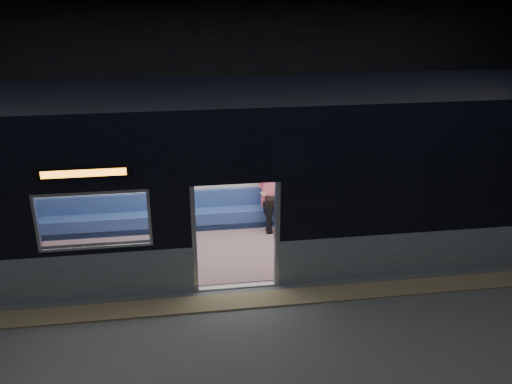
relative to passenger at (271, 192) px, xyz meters
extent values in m
cube|color=#47494C|center=(-1.07, -3.55, -0.84)|extent=(24.00, 14.00, 0.01)
cube|color=black|center=(-1.07, -3.55, 4.15)|extent=(24.00, 14.00, 0.04)
cube|color=black|center=(-1.07, 3.43, 1.67)|extent=(24.00, 0.04, 5.00)
cube|color=#8C7F59|center=(-1.07, -3.00, -0.82)|extent=(22.80, 0.50, 0.03)
cube|color=#85989E|center=(3.78, -2.49, -0.38)|extent=(8.30, 0.12, 0.90)
cube|color=black|center=(3.78, -2.49, 1.22)|extent=(8.30, 0.12, 2.30)
cube|color=black|center=(-1.07, -2.49, 1.79)|extent=(1.40, 0.12, 1.15)
cube|color=#B7BABC|center=(-1.81, -2.49, 0.19)|extent=(0.08, 0.14, 2.05)
cube|color=#B7BABC|center=(-0.33, -2.49, 0.19)|extent=(0.08, 0.14, 2.05)
cube|color=black|center=(-3.52, -2.57, 1.56)|extent=(1.50, 0.04, 0.18)
cube|color=orange|center=(-3.52, -2.57, 1.56)|extent=(1.34, 0.03, 0.12)
cube|color=silver|center=(-1.07, 0.39, 0.77)|extent=(18.00, 0.12, 3.20)
cube|color=black|center=(-1.07, -1.05, 2.44)|extent=(18.00, 3.00, 0.15)
cube|color=#886367|center=(-1.07, -1.05, -0.81)|extent=(17.76, 2.76, 0.04)
cube|color=silver|center=(-1.07, -1.05, 1.52)|extent=(17.76, 2.76, 0.10)
cube|color=#2A507B|center=(-1.07, 0.07, -0.59)|extent=(11.00, 0.48, 0.41)
cube|color=#2A507B|center=(-1.07, 0.26, -0.18)|extent=(11.00, 0.10, 0.40)
cube|color=#6D4F59|center=(-4.37, -2.14, -0.59)|extent=(4.40, 0.48, 0.41)
cube|color=#6D4F59|center=(2.23, -2.14, -0.59)|extent=(4.40, 0.48, 0.41)
cylinder|color=silver|center=(-2.02, -2.18, 0.34)|extent=(0.04, 0.04, 2.26)
cylinder|color=silver|center=(-2.02, 0.08, 0.34)|extent=(0.04, 0.04, 2.26)
cylinder|color=silver|center=(-0.12, -2.18, 0.34)|extent=(0.04, 0.04, 2.26)
cylinder|color=silver|center=(-0.12, 0.08, 0.34)|extent=(0.04, 0.04, 2.26)
cylinder|color=silver|center=(-1.07, 0.03, 1.12)|extent=(11.00, 0.03, 0.03)
cube|color=black|center=(-0.11, -0.17, -0.30)|extent=(0.18, 0.51, 0.17)
cube|color=black|center=(0.11, -0.17, -0.30)|extent=(0.18, 0.51, 0.17)
cylinder|color=black|center=(-0.11, -0.40, -0.58)|extent=(0.12, 0.12, 0.43)
cylinder|color=black|center=(0.11, -0.40, -0.58)|extent=(0.12, 0.12, 0.43)
cube|color=#EE6781|center=(0.00, 0.04, -0.28)|extent=(0.43, 0.24, 0.22)
cylinder|color=#EE6781|center=(0.00, 0.08, 0.10)|extent=(0.44, 0.44, 0.56)
sphere|color=tan|center=(0.00, 0.06, 0.50)|extent=(0.23, 0.23, 0.23)
sphere|color=black|center=(0.00, 0.10, 0.54)|extent=(0.24, 0.24, 0.24)
cube|color=black|center=(-0.01, -0.25, -0.13)|extent=(0.35, 0.31, 0.16)
cube|color=white|center=(2.07, 0.31, 0.62)|extent=(0.93, 0.03, 0.60)
camera|label=1|loc=(-1.95, -11.05, 4.53)|focal=38.00mm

